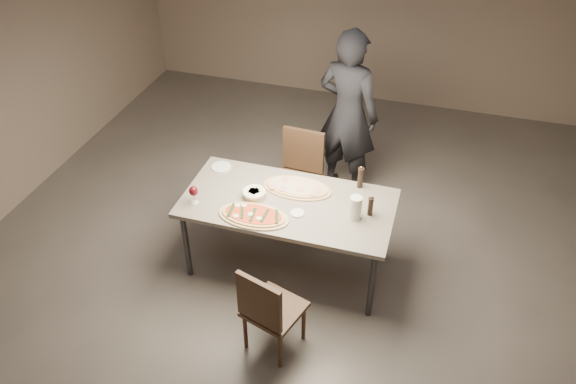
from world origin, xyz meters
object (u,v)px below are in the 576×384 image
(zucchini_pizza, at_px, (253,215))
(carafe, at_px, (355,208))
(pepper_mill_left, at_px, (361,177))
(chair_far, at_px, (300,171))
(bread_basket, at_px, (254,193))
(diner, at_px, (348,114))
(chair_near, at_px, (268,309))
(dining_table, at_px, (288,207))
(ham_pizza, at_px, (297,187))

(zucchini_pizza, relative_size, carafe, 2.85)
(pepper_mill_left, xyz_separation_m, chair_far, (-0.66, 0.40, -0.33))
(bread_basket, height_order, diner, diner)
(carafe, height_order, chair_near, carafe)
(dining_table, distance_m, chair_near, 0.98)
(chair_near, height_order, chair_far, chair_far)
(dining_table, distance_m, chair_far, 0.80)
(bread_basket, distance_m, diner, 1.48)
(chair_near, bearing_deg, bread_basket, 132.14)
(dining_table, xyz_separation_m, ham_pizza, (0.03, 0.19, 0.07))
(bread_basket, distance_m, carafe, 0.88)
(zucchini_pizza, xyz_separation_m, chair_far, (0.10, 1.06, -0.25))
(pepper_mill_left, xyz_separation_m, chair_near, (-0.42, -1.33, -0.38))
(pepper_mill_left, bearing_deg, dining_table, -145.10)
(zucchini_pizza, height_order, ham_pizza, zucchini_pizza)
(pepper_mill_left, bearing_deg, diner, 108.17)
(ham_pizza, height_order, chair_far, chair_far)
(bread_basket, relative_size, carafe, 0.97)
(pepper_mill_left, bearing_deg, chair_near, -107.33)
(ham_pizza, height_order, chair_near, chair_near)
(chair_near, distance_m, diner, 2.35)
(chair_far, height_order, diner, diner)
(carafe, bearing_deg, chair_near, -116.93)
(pepper_mill_left, relative_size, carafe, 1.04)
(ham_pizza, height_order, carafe, carafe)
(carafe, bearing_deg, chair_far, 130.24)
(zucchini_pizza, bearing_deg, pepper_mill_left, 42.14)
(ham_pizza, relative_size, chair_far, 0.66)
(pepper_mill_left, relative_size, chair_far, 0.24)
(pepper_mill_left, xyz_separation_m, diner, (-0.32, 0.98, 0.05))
(zucchini_pizza, xyz_separation_m, carafe, (0.80, 0.23, 0.09))
(bread_basket, height_order, chair_far, chair_far)
(ham_pizza, bearing_deg, chair_far, 89.88)
(ham_pizza, distance_m, carafe, 0.62)
(bread_basket, height_order, chair_near, chair_near)
(chair_far, bearing_deg, dining_table, 102.01)
(pepper_mill_left, distance_m, chair_far, 0.84)
(pepper_mill_left, bearing_deg, chair_far, 149.01)
(chair_near, bearing_deg, dining_table, 115.22)
(carafe, height_order, diner, diner)
(dining_table, height_order, carafe, carafe)
(zucchini_pizza, bearing_deg, chair_far, 85.78)
(bread_basket, bearing_deg, zucchini_pizza, -72.06)
(zucchini_pizza, distance_m, diner, 1.70)
(carafe, distance_m, chair_near, 1.08)
(dining_table, distance_m, carafe, 0.61)
(dining_table, bearing_deg, zucchini_pizza, -127.28)
(dining_table, xyz_separation_m, zucchini_pizza, (-0.21, -0.28, 0.07))
(chair_near, relative_size, chair_far, 0.92)
(ham_pizza, relative_size, diner, 0.34)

